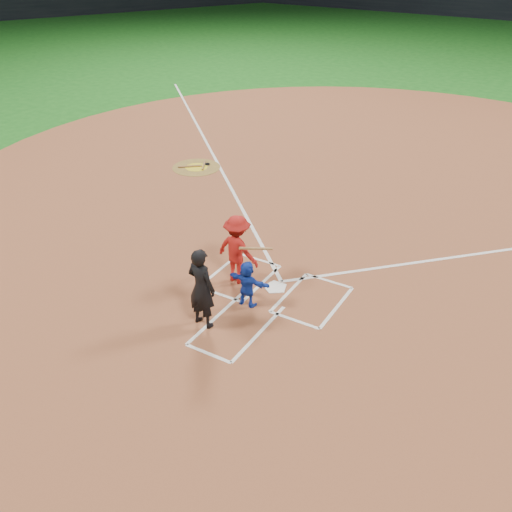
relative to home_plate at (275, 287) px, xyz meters
The scene contains 12 objects.
ground 0.02m from the home_plate, ahead, with size 120.00×120.00×0.00m, color #155717.
home_plate_dirt 6.00m from the home_plate, 90.00° to the left, with size 28.00×28.00×0.01m, color brown.
home_plate is the anchor object (origin of this frame).
on_deck_circle 8.10m from the home_plate, 139.24° to the left, with size 1.70×1.70×0.01m, color brown.
on_deck_logo 8.10m from the home_plate, 139.24° to the left, with size 0.80×0.80×0.00m, color gold.
on_deck_bat_a 8.16m from the home_plate, 137.22° to the left, with size 0.06×0.06×0.84m, color brown.
on_deck_bat_b 8.19m from the home_plate, 140.68° to the left, with size 0.06×0.06×0.84m, color brown.
bat_weight_donut 8.22m from the home_plate, 136.21° to the left, with size 0.19×0.19×0.05m, color black.
catcher 1.10m from the home_plate, 103.29° to the right, with size 1.03×0.33×1.11m, color #1537B2.
umpire 2.32m from the home_plate, 108.15° to the right, with size 0.68×0.44×1.85m, color black.
chalk_markings 5.29m from the home_plate, 90.00° to the left, with size 28.35×17.32×0.01m.
batter_at_plate 1.28m from the home_plate, 169.05° to the right, with size 1.44×0.88×1.72m.
Camera 1 is at (5.38, -9.98, 7.56)m, focal length 40.00 mm.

